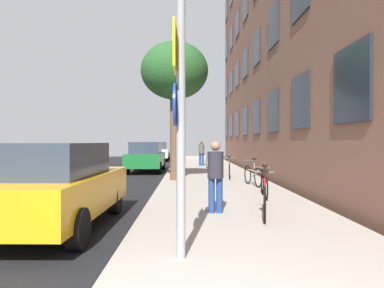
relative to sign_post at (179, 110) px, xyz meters
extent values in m
plane|color=#332D28|center=(-2.30, 12.38, -2.07)|extent=(41.80, 41.80, 0.00)
cube|color=black|center=(-4.40, 12.38, -2.06)|extent=(7.00, 38.00, 0.01)
cube|color=#9E9389|center=(1.20, 12.38, -2.01)|extent=(4.20, 38.00, 0.12)
cube|color=brown|center=(3.80, 11.88, 5.20)|extent=(0.50, 27.00, 14.53)
cube|color=#1E232D|center=(3.52, 2.51, 0.80)|extent=(0.06, 1.53, 1.62)
cube|color=#1E232D|center=(3.52, 5.63, 0.80)|extent=(0.06, 1.53, 1.62)
cube|color=#1E232D|center=(3.52, 8.76, 0.80)|extent=(0.06, 1.53, 1.62)
cube|color=#1E232D|center=(3.52, 11.88, 0.80)|extent=(0.06, 1.53, 1.62)
cube|color=#1E232D|center=(3.52, 15.01, 0.80)|extent=(0.06, 1.53, 1.62)
cube|color=#1E232D|center=(3.52, 18.13, 0.80)|extent=(0.06, 1.53, 1.62)
cube|color=#1E232D|center=(3.52, 21.26, 0.80)|extent=(0.06, 1.53, 1.62)
cube|color=#1E232D|center=(3.52, 24.38, 0.80)|extent=(0.06, 1.53, 1.62)
cube|color=#1E232D|center=(3.52, 8.76, 4.18)|extent=(0.06, 1.53, 1.62)
cube|color=#1E232D|center=(3.52, 11.88, 4.18)|extent=(0.06, 1.53, 1.62)
cube|color=#1E232D|center=(3.52, 15.01, 4.18)|extent=(0.06, 1.53, 1.62)
cube|color=#1E232D|center=(3.52, 18.13, 4.18)|extent=(0.06, 1.53, 1.62)
cube|color=#1E232D|center=(3.52, 21.26, 4.18)|extent=(0.06, 1.53, 1.62)
cube|color=#1E232D|center=(3.52, 24.38, 4.18)|extent=(0.06, 1.53, 1.62)
cube|color=#1E232D|center=(3.52, 15.01, 7.56)|extent=(0.06, 1.53, 1.62)
cube|color=#1E232D|center=(3.52, 18.13, 7.56)|extent=(0.06, 1.53, 1.62)
cube|color=#1E232D|center=(3.52, 21.26, 7.56)|extent=(0.06, 1.53, 1.62)
cube|color=#1E232D|center=(3.52, 24.38, 7.56)|extent=(0.06, 1.53, 1.62)
cube|color=#1E232D|center=(3.52, 24.38, 10.94)|extent=(0.06, 1.53, 1.62)
cylinder|color=gray|center=(0.02, 0.00, -0.19)|extent=(0.12, 0.12, 3.51)
cube|color=yellow|center=(-0.06, 0.00, 0.82)|extent=(0.03, 0.60, 0.60)
cylinder|color=#14339E|center=(-0.06, 0.00, 0.07)|extent=(0.03, 0.56, 0.56)
cylinder|color=black|center=(-0.51, 21.73, -0.26)|extent=(0.12, 0.12, 3.38)
cube|color=black|center=(-0.69, 21.73, 0.98)|extent=(0.20, 0.24, 0.80)
sphere|color=#4B0707|center=(-0.80, 21.73, 1.24)|extent=(0.16, 0.16, 0.16)
sphere|color=#523707|center=(-0.80, 21.73, 0.98)|extent=(0.16, 0.16, 0.16)
sphere|color=green|center=(-0.80, 21.73, 0.72)|extent=(0.16, 0.16, 0.16)
cylinder|color=brown|center=(-0.39, 8.96, -0.16)|extent=(0.37, 0.37, 3.57)
ellipsoid|color=#235123|center=(-0.39, 8.96, 2.43)|extent=(2.69, 2.69, 2.29)
torus|color=black|center=(1.80, 2.87, -1.60)|extent=(0.19, 0.68, 0.69)
torus|color=black|center=(1.58, 1.89, -1.60)|extent=(0.19, 0.68, 0.69)
cylinder|color=#B21E1E|center=(1.69, 2.38, -1.41)|extent=(0.23, 0.84, 0.04)
cylinder|color=#B21E1E|center=(1.63, 2.14, -1.50)|extent=(0.16, 0.51, 0.28)
cylinder|color=#B21E1E|center=(1.66, 2.23, -1.16)|extent=(0.04, 0.04, 0.28)
cube|color=black|center=(1.66, 2.23, -1.00)|extent=(0.10, 0.24, 0.06)
cylinder|color=#4C4C4C|center=(1.80, 2.87, -1.08)|extent=(0.42, 0.12, 0.03)
torus|color=black|center=(2.31, 5.27, -1.64)|extent=(0.12, 0.61, 0.61)
torus|color=black|center=(2.18, 4.29, -1.64)|extent=(0.12, 0.61, 0.61)
cylinder|color=#B21E1E|center=(2.24, 4.78, -1.47)|extent=(0.15, 0.84, 0.04)
cylinder|color=#B21E1E|center=(2.21, 4.53, -1.55)|extent=(0.11, 0.51, 0.28)
cylinder|color=#B21E1E|center=(2.23, 4.63, -1.24)|extent=(0.04, 0.04, 0.28)
cube|color=black|center=(2.23, 4.63, -1.08)|extent=(0.10, 0.24, 0.06)
cylinder|color=#4C4C4C|center=(2.31, 5.27, -1.16)|extent=(0.42, 0.08, 0.03)
torus|color=black|center=(2.32, 7.69, -1.61)|extent=(0.14, 0.67, 0.67)
torus|color=black|center=(2.48, 6.67, -1.61)|extent=(0.14, 0.67, 0.67)
cylinder|color=#99999E|center=(2.40, 7.18, -1.42)|extent=(0.18, 0.87, 0.04)
cylinder|color=#99999E|center=(2.44, 6.93, -1.51)|extent=(0.13, 0.53, 0.29)
cylinder|color=#99999E|center=(2.42, 7.03, -1.17)|extent=(0.04, 0.04, 0.28)
cube|color=black|center=(2.42, 7.03, -1.01)|extent=(0.10, 0.24, 0.06)
cylinder|color=#4C4C4C|center=(2.32, 7.69, -1.09)|extent=(0.42, 0.09, 0.03)
torus|color=black|center=(1.95, 10.11, -1.63)|extent=(0.11, 0.64, 0.64)
torus|color=black|center=(1.83, 9.05, -1.63)|extent=(0.11, 0.64, 0.64)
cylinder|color=#267233|center=(1.89, 9.58, -1.45)|extent=(0.15, 0.90, 0.04)
cylinder|color=#267233|center=(1.86, 9.32, -1.53)|extent=(0.11, 0.55, 0.29)
cylinder|color=#267233|center=(1.87, 9.42, -1.21)|extent=(0.04, 0.04, 0.28)
cube|color=black|center=(1.87, 9.42, -1.05)|extent=(0.10, 0.24, 0.06)
cylinder|color=#4C4C4C|center=(1.95, 10.11, -1.13)|extent=(0.42, 0.08, 0.03)
torus|color=black|center=(1.56, 12.49, -1.61)|extent=(0.07, 0.67, 0.67)
torus|color=black|center=(1.51, 11.47, -1.61)|extent=(0.07, 0.67, 0.67)
cylinder|color=#99999E|center=(1.54, 11.98, -1.43)|extent=(0.08, 0.88, 0.04)
cylinder|color=#99999E|center=(1.53, 11.72, -1.51)|extent=(0.07, 0.53, 0.29)
cylinder|color=#99999E|center=(1.53, 11.83, -1.18)|extent=(0.04, 0.04, 0.28)
cube|color=black|center=(1.53, 11.83, -1.02)|extent=(0.10, 0.24, 0.06)
cylinder|color=#4C4C4C|center=(1.56, 12.49, -1.10)|extent=(0.42, 0.05, 0.03)
torus|color=black|center=(1.28, 14.89, -1.60)|extent=(0.14, 0.68, 0.68)
torus|color=black|center=(1.43, 13.88, -1.60)|extent=(0.14, 0.68, 0.68)
cylinder|color=#B21E1E|center=(1.36, 14.38, -1.42)|extent=(0.17, 0.87, 0.04)
cylinder|color=#B21E1E|center=(1.39, 14.13, -1.50)|extent=(0.12, 0.53, 0.28)
cylinder|color=#B21E1E|center=(1.38, 14.23, -1.16)|extent=(0.04, 0.04, 0.28)
cube|color=black|center=(1.38, 14.23, -1.00)|extent=(0.10, 0.24, 0.06)
cylinder|color=#4C4C4C|center=(1.28, 14.89, -1.08)|extent=(0.42, 0.09, 0.03)
cylinder|color=navy|center=(0.63, 2.77, -1.57)|extent=(0.14, 0.14, 0.75)
cylinder|color=navy|center=(0.80, 2.77, -1.57)|extent=(0.14, 0.14, 0.75)
cylinder|color=#26262D|center=(0.72, 2.77, -0.91)|extent=(0.48, 0.48, 0.57)
sphere|color=#936B4C|center=(0.72, 2.77, -0.50)|extent=(0.20, 0.20, 0.20)
cylinder|color=navy|center=(0.94, 16.87, -1.56)|extent=(0.15, 0.15, 0.78)
cylinder|color=navy|center=(1.12, 16.87, -1.56)|extent=(0.15, 0.15, 0.78)
cylinder|color=#4C4742|center=(1.03, 16.87, -0.87)|extent=(0.50, 0.50, 0.58)
sphere|color=brown|center=(1.03, 16.87, -0.46)|extent=(0.21, 0.21, 0.21)
cube|color=orange|center=(-2.41, 1.96, -1.39)|extent=(2.00, 4.07, 0.70)
cube|color=#2D3847|center=(-2.41, 1.76, -0.74)|extent=(1.65, 2.29, 0.60)
cylinder|color=black|center=(-3.28, 3.25, -1.74)|extent=(0.22, 0.64, 0.64)
cylinder|color=black|center=(-1.55, 3.25, -1.74)|extent=(0.22, 0.64, 0.64)
cylinder|color=black|center=(-1.55, 0.67, -1.74)|extent=(0.22, 0.64, 0.64)
cube|color=#19662D|center=(-2.12, 13.95, -1.39)|extent=(1.79, 4.49, 0.70)
cube|color=#2D3847|center=(-2.12, 13.72, -0.74)|extent=(1.50, 2.52, 0.60)
cylinder|color=black|center=(-2.93, 15.39, -1.74)|extent=(0.22, 0.64, 0.64)
cylinder|color=black|center=(-1.31, 15.39, -1.74)|extent=(0.22, 0.64, 0.64)
cylinder|color=black|center=(-2.93, 12.51, -1.74)|extent=(0.22, 0.64, 0.64)
cylinder|color=black|center=(-1.31, 12.51, -1.74)|extent=(0.22, 0.64, 0.64)
cube|color=silver|center=(-2.44, 24.27, -1.39)|extent=(1.99, 4.36, 0.70)
cube|color=#2D3847|center=(-2.44, 24.06, -0.74)|extent=(1.65, 2.45, 0.60)
cylinder|color=black|center=(-3.31, 25.65, -1.74)|extent=(0.22, 0.64, 0.64)
cylinder|color=black|center=(-1.57, 25.65, -1.74)|extent=(0.22, 0.64, 0.64)
cylinder|color=black|center=(-3.31, 22.89, -1.74)|extent=(0.22, 0.64, 0.64)
cylinder|color=black|center=(-1.57, 22.89, -1.74)|extent=(0.22, 0.64, 0.64)
camera|label=1|loc=(0.10, -4.37, -0.41)|focal=31.13mm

